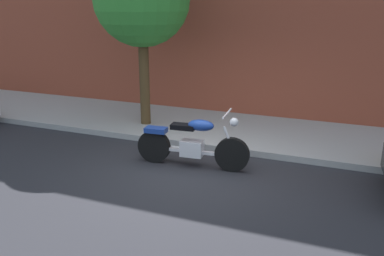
# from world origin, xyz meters

# --- Properties ---
(ground_plane) EXTENTS (60.00, 60.00, 0.00)m
(ground_plane) POSITION_xyz_m (0.00, 0.00, 0.00)
(ground_plane) COLOR #28282D
(sidewalk) EXTENTS (24.27, 2.87, 0.14)m
(sidewalk) POSITION_xyz_m (0.00, 2.69, 0.07)
(sidewalk) COLOR #A2A2A2
(sidewalk) RESTS_ON ground
(motorcycle) EXTENTS (2.30, 0.70, 1.17)m
(motorcycle) POSITION_xyz_m (-0.11, 0.30, 0.47)
(motorcycle) COLOR black
(motorcycle) RESTS_ON ground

